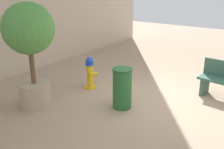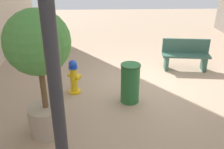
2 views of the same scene
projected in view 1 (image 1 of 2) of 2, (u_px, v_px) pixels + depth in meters
name	position (u px, v px, depth m)	size (l,w,h in m)	color
ground_plane	(159.00, 100.00, 6.74)	(23.40, 23.40, 0.00)	tan
fire_hydrant	(90.00, 73.00, 7.35)	(0.37, 0.37, 0.90)	gold
planter_tree	(29.00, 40.00, 5.93)	(1.16, 1.16, 2.45)	tan
trash_bin	(122.00, 88.00, 6.21)	(0.47, 0.47, 0.97)	#266633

